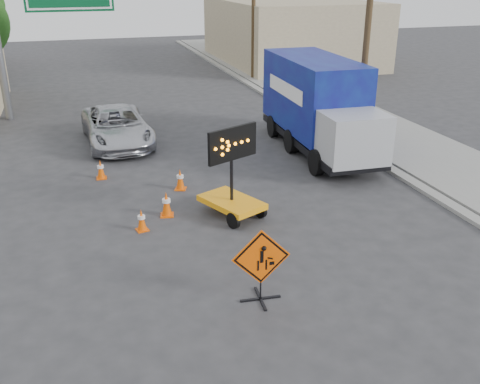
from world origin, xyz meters
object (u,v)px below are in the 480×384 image
construction_sign (261,264)px  arrow_board (232,196)px  box_truck (318,111)px  pickup_truck (117,126)px

construction_sign → arrow_board: arrow_board is taller
arrow_board → box_truck: box_truck is taller
box_truck → pickup_truck: bearing=158.7°
construction_sign → pickup_truck: construction_sign is taller
construction_sign → arrow_board: bearing=86.4°
box_truck → construction_sign: bearing=-118.9°
arrow_board → box_truck: (4.98, 4.87, 1.01)m
construction_sign → box_truck: size_ratio=0.22×
pickup_truck → box_truck: size_ratio=0.71×
construction_sign → pickup_truck: size_ratio=0.32×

